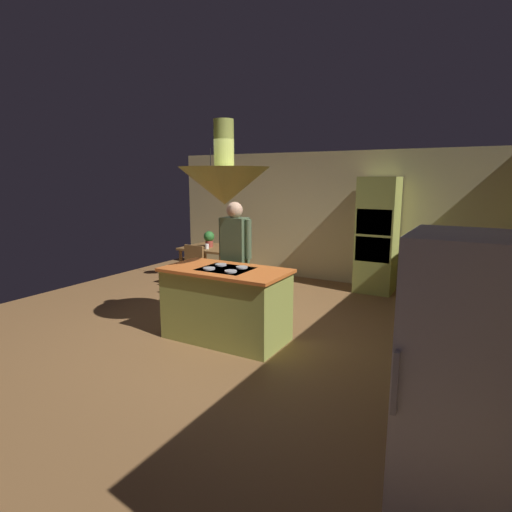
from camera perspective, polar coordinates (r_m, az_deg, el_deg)
ground at (r=5.65m, az=-2.93°, el=-10.58°), size 8.16×8.16×0.00m
wall_back at (r=8.42m, az=9.70°, el=5.27°), size 6.80×0.10×2.55m
kitchen_island at (r=5.34m, az=-4.13°, el=-6.57°), size 1.58×0.84×0.95m
counter_run_right at (r=5.28m, az=28.39°, el=-8.02°), size 0.73×2.44×0.93m
oven_tower at (r=7.75m, az=16.28°, el=2.75°), size 0.66×0.62×2.07m
refrigerator at (r=2.80m, az=26.87°, el=-15.37°), size 0.72×0.74×1.75m
dining_table at (r=7.92m, az=-6.02°, el=0.50°), size 1.03×0.89×0.76m
person_at_island at (r=5.93m, az=-2.89°, el=0.40°), size 0.53×0.23×1.72m
range_hood at (r=5.10m, az=-4.36°, el=9.88°), size 1.10×1.10×1.00m
pendant_light_over_table at (r=7.80m, az=-6.19°, el=9.26°), size 0.32×0.32×0.82m
chair_facing_island at (r=7.43m, az=-8.96°, el=-1.45°), size 0.40×0.40×0.87m
chair_by_back_wall at (r=8.49m, az=-3.40°, el=0.19°), size 0.40×0.40×0.87m
potted_plant_on_table at (r=7.89m, az=-6.46°, el=2.46°), size 0.20×0.20×0.30m
cup_on_table at (r=7.69m, az=-6.75°, el=1.32°), size 0.07×0.07×0.09m
canister_flour at (r=4.56m, az=28.78°, el=-3.58°), size 0.12×0.12×0.21m
canister_sugar at (r=4.73m, az=28.82°, el=-3.13°), size 0.10×0.10×0.20m
microwave_on_counter at (r=5.84m, az=29.06°, el=-0.35°), size 0.46×0.36×0.28m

